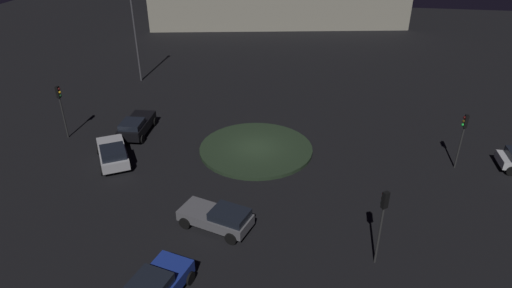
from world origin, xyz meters
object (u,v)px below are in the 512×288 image
car_silver (113,153)px  traffic_light_north (463,131)px  car_grey (218,217)px  traffic_light_south (61,102)px  streetlamp_southwest (134,28)px  car_blue (156,287)px  traffic_light_northeast (383,214)px  car_black (136,125)px

car_silver → traffic_light_north: size_ratio=1.17×
car_grey → traffic_light_south: size_ratio=1.04×
car_grey → car_silver: bearing=-15.8°
traffic_light_north → streetlamp_southwest: bearing=-23.9°
car_silver → streetlamp_southwest: 17.88m
car_blue → traffic_light_northeast: bearing=-54.1°
car_silver → traffic_light_south: size_ratio=1.10×
car_blue → traffic_light_south: 19.69m
car_black → car_silver: 4.56m
car_blue → traffic_light_south: bearing=55.4°
car_black → car_grey: bearing=-141.6°
car_grey → streetlamp_southwest: (-22.47, -14.01, 4.81)m
car_blue → streetlamp_southwest: bearing=37.5°
car_blue → traffic_light_north: (-14.81, 16.60, 2.12)m
car_grey → traffic_light_northeast: 9.10m
car_grey → car_black: bearing=-31.3°
car_blue → traffic_light_south: traffic_light_south is taller
car_black → traffic_light_south: bearing=101.8°
car_grey → traffic_light_northeast: traffic_light_northeast is taller
traffic_light_northeast → traffic_light_north: bearing=-67.5°
car_black → traffic_light_northeast: (11.82, 18.07, 2.34)m
car_silver → traffic_light_north: bearing=-113.8°
traffic_light_north → traffic_light_northeast: bearing=60.0°
car_grey → traffic_light_south: 17.37m
car_black → streetlamp_southwest: 13.71m
car_grey → streetlamp_southwest: bearing=-41.2°
car_grey → car_silver: car_silver is taller
traffic_light_south → streetlamp_southwest: (-13.43, 0.64, 2.49)m
traffic_light_south → traffic_light_north: size_ratio=1.06×
traffic_light_south → traffic_light_northeast: size_ratio=0.98×
traffic_light_south → car_silver: bearing=-31.4°
car_silver → traffic_light_south: 6.65m
car_grey → traffic_light_northeast: (1.35, 8.68, 2.36)m
traffic_light_north → streetlamp_southwest: streetlamp_southwest is taller
car_blue → car_black: 17.81m
car_silver → traffic_light_northeast: (7.26, 17.93, 2.35)m
car_blue → streetlamp_southwest: size_ratio=0.44×
car_silver → traffic_light_south: traffic_light_south is taller
streetlamp_southwest → traffic_light_northeast: bearing=43.6°
traffic_light_north → traffic_light_northeast: 12.32m
traffic_light_north → car_blue: bearing=42.4°
car_black → streetlamp_southwest: streetlamp_southwest is taller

